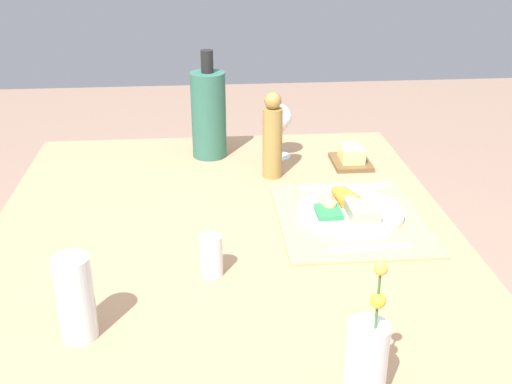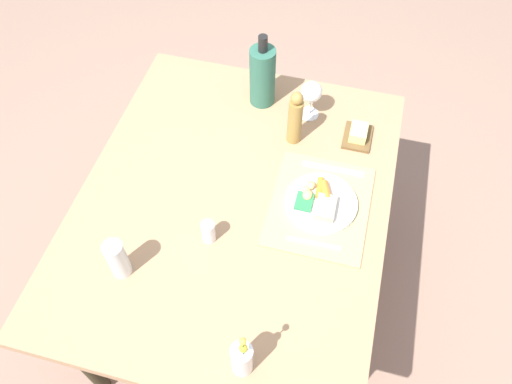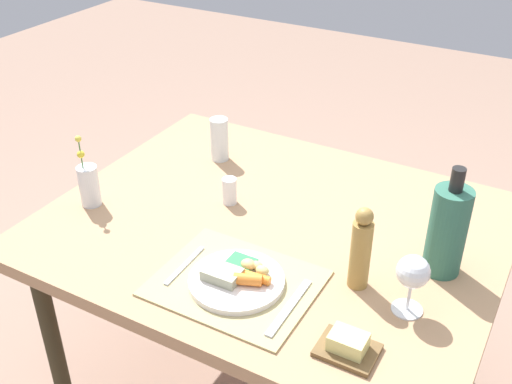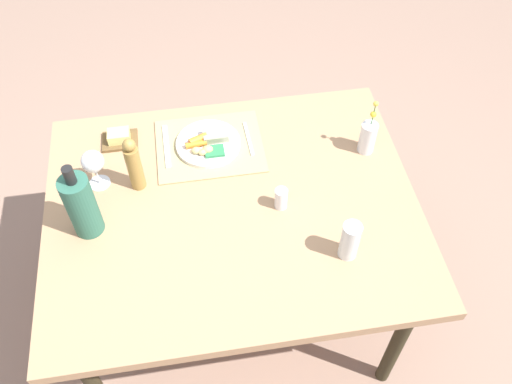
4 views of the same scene
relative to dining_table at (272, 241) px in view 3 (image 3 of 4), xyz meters
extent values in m
cube|color=tan|center=(0.00, 0.00, 0.04)|extent=(1.27, 1.02, 0.04)
cylinder|color=#312A1A|center=(-0.53, -0.41, -0.32)|extent=(0.05, 0.05, 0.68)
cylinder|color=#312A1A|center=(-0.53, 0.41, -0.32)|extent=(0.05, 0.05, 0.68)
cylinder|color=#312A1A|center=(0.53, 0.41, -0.32)|extent=(0.05, 0.05, 0.68)
cube|color=tan|center=(0.05, -0.28, 0.07)|extent=(0.39, 0.32, 0.01)
cylinder|color=silver|center=(0.05, -0.29, 0.08)|extent=(0.24, 0.24, 0.02)
cube|color=#9D9F80|center=(0.02, -0.30, 0.10)|extent=(0.09, 0.06, 0.03)
cylinder|color=orange|center=(0.09, -0.29, 0.10)|extent=(0.08, 0.05, 0.03)
cylinder|color=orange|center=(0.10, -0.27, 0.10)|extent=(0.08, 0.03, 0.02)
ellipsoid|color=#DABC70|center=(0.06, -0.24, 0.10)|extent=(0.04, 0.03, 0.03)
ellipsoid|color=#DBB770|center=(0.08, -0.23, 0.10)|extent=(0.03, 0.03, 0.02)
ellipsoid|color=tan|center=(0.10, -0.24, 0.10)|extent=(0.03, 0.03, 0.02)
cube|color=#2D834B|center=(0.03, -0.23, 0.09)|extent=(0.07, 0.06, 0.01)
cube|color=silver|center=(-0.10, -0.29, 0.07)|extent=(0.02, 0.17, 0.00)
cube|color=silver|center=(0.20, -0.30, 0.07)|extent=(0.02, 0.22, 0.00)
cylinder|color=white|center=(-0.16, 0.03, 0.11)|extent=(0.04, 0.04, 0.08)
cylinder|color=#2F6551|center=(0.47, 0.02, 0.18)|extent=(0.10, 0.10, 0.24)
cylinder|color=black|center=(0.47, 0.02, 0.33)|extent=(0.03, 0.03, 0.06)
cube|color=brown|center=(0.37, -0.36, 0.07)|extent=(0.13, 0.10, 0.01)
cube|color=#E8E084|center=(0.37, -0.36, 0.10)|extent=(0.08, 0.06, 0.04)
cylinder|color=silver|center=(-0.34, 0.25, 0.14)|extent=(0.06, 0.06, 0.15)
cylinder|color=silver|center=(-0.34, 0.25, 0.11)|extent=(0.06, 0.06, 0.08)
cylinder|color=white|center=(0.45, -0.17, 0.07)|extent=(0.07, 0.07, 0.00)
cylinder|color=white|center=(0.45, -0.17, 0.11)|extent=(0.01, 0.01, 0.08)
sphere|color=white|center=(0.45, -0.17, 0.18)|extent=(0.08, 0.08, 0.08)
cylinder|color=#A17D3E|center=(0.31, -0.14, 0.16)|extent=(0.05, 0.05, 0.18)
sphere|color=#A17D3E|center=(0.31, -0.14, 0.27)|extent=(0.04, 0.04, 0.04)
cylinder|color=silver|center=(-0.52, -0.18, 0.13)|extent=(0.06, 0.06, 0.13)
cylinder|color=#3F7233|center=(-0.52, -0.18, 0.17)|extent=(0.00, 0.00, 0.22)
sphere|color=#DBCA42|center=(-0.52, -0.18, 0.28)|extent=(0.02, 0.02, 0.02)
cylinder|color=#3F7233|center=(-0.52, -0.18, 0.15)|extent=(0.00, 0.00, 0.17)
sphere|color=yellow|center=(-0.52, -0.18, 0.23)|extent=(0.02, 0.02, 0.02)
camera|label=1|loc=(-1.22, 0.04, 0.71)|focal=44.74mm
camera|label=2|loc=(-0.90, -0.32, 1.46)|focal=35.56mm
camera|label=3|loc=(0.67, -1.29, 1.06)|focal=43.24mm
camera|label=4|loc=(0.10, 1.14, 1.56)|focal=38.71mm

